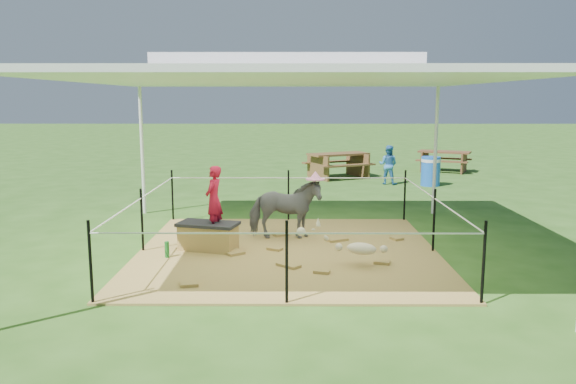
{
  "coord_description": "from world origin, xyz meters",
  "views": [
    {
      "loc": [
        0.05,
        -8.44,
        2.36
      ],
      "look_at": [
        0.0,
        0.6,
        0.85
      ],
      "focal_mm": 35.0,
      "sensor_mm": 36.0,
      "label": 1
    }
  ],
  "objects_px": {
    "foal": "(361,246)",
    "straw_bale": "(208,237)",
    "distant_person": "(388,165)",
    "pony": "(285,209)",
    "green_bottle": "(167,249)",
    "picnic_table_near": "(338,165)",
    "picnic_table_far": "(444,161)",
    "woman": "(214,193)",
    "trash_barrel": "(431,171)"
  },
  "relations": [
    {
      "from": "pony",
      "to": "trash_barrel",
      "type": "bearing_deg",
      "value": -34.91
    },
    {
      "from": "pony",
      "to": "picnic_table_near",
      "type": "height_order",
      "value": "pony"
    },
    {
      "from": "green_bottle",
      "to": "distant_person",
      "type": "relative_size",
      "value": 0.22
    },
    {
      "from": "foal",
      "to": "green_bottle",
      "type": "bearing_deg",
      "value": -168.98
    },
    {
      "from": "distant_person",
      "to": "pony",
      "type": "bearing_deg",
      "value": 90.21
    },
    {
      "from": "picnic_table_far",
      "to": "picnic_table_near",
      "type": "bearing_deg",
      "value": -133.65
    },
    {
      "from": "green_bottle",
      "to": "picnic_table_far",
      "type": "height_order",
      "value": "picnic_table_far"
    },
    {
      "from": "woman",
      "to": "pony",
      "type": "bearing_deg",
      "value": 137.52
    },
    {
      "from": "straw_bale",
      "to": "foal",
      "type": "distance_m",
      "value": 2.44
    },
    {
      "from": "pony",
      "to": "trash_barrel",
      "type": "xyz_separation_m",
      "value": [
        3.92,
        6.03,
        -0.14
      ]
    },
    {
      "from": "foal",
      "to": "straw_bale",
      "type": "bearing_deg",
      "value": 178.59
    },
    {
      "from": "woman",
      "to": "trash_barrel",
      "type": "xyz_separation_m",
      "value": [
        5.01,
        6.72,
        -0.53
      ]
    },
    {
      "from": "foal",
      "to": "picnic_table_far",
      "type": "bearing_deg",
      "value": 88.65
    },
    {
      "from": "green_bottle",
      "to": "foal",
      "type": "relative_size",
      "value": 0.23
    },
    {
      "from": "green_bottle",
      "to": "trash_barrel",
      "type": "xyz_separation_m",
      "value": [
        5.66,
        7.17,
        0.25
      ]
    },
    {
      "from": "pony",
      "to": "foal",
      "type": "relative_size",
      "value": 1.18
    },
    {
      "from": "green_bottle",
      "to": "woman",
      "type": "bearing_deg",
      "value": 34.7
    },
    {
      "from": "trash_barrel",
      "to": "picnic_table_near",
      "type": "height_order",
      "value": "trash_barrel"
    },
    {
      "from": "green_bottle",
      "to": "foal",
      "type": "height_order",
      "value": "foal"
    },
    {
      "from": "straw_bale",
      "to": "pony",
      "type": "xyz_separation_m",
      "value": [
        1.19,
        0.69,
        0.32
      ]
    },
    {
      "from": "pony",
      "to": "trash_barrel",
      "type": "distance_m",
      "value": 7.19
    },
    {
      "from": "woman",
      "to": "trash_barrel",
      "type": "bearing_deg",
      "value": 158.59
    },
    {
      "from": "foal",
      "to": "picnic_table_far",
      "type": "distance_m",
      "value": 11.33
    },
    {
      "from": "pony",
      "to": "picnic_table_near",
      "type": "xyz_separation_m",
      "value": [
        1.52,
        7.59,
        -0.16
      ]
    },
    {
      "from": "pony",
      "to": "green_bottle",
      "type": "bearing_deg",
      "value": 121.27
    },
    {
      "from": "woman",
      "to": "trash_barrel",
      "type": "distance_m",
      "value": 8.39
    },
    {
      "from": "pony",
      "to": "trash_barrel",
      "type": "height_order",
      "value": "pony"
    },
    {
      "from": "trash_barrel",
      "to": "picnic_table_near",
      "type": "xyz_separation_m",
      "value": [
        -2.39,
        1.56,
        -0.03
      ]
    },
    {
      "from": "woman",
      "to": "distant_person",
      "type": "distance_m",
      "value": 7.99
    },
    {
      "from": "woman",
      "to": "green_bottle",
      "type": "relative_size",
      "value": 4.32
    },
    {
      "from": "woman",
      "to": "foal",
      "type": "bearing_deg",
      "value": 83.65
    },
    {
      "from": "pony",
      "to": "picnic_table_near",
      "type": "relative_size",
      "value": 0.67
    },
    {
      "from": "pony",
      "to": "woman",
      "type": "bearing_deg",
      "value": 120.33
    },
    {
      "from": "woman",
      "to": "picnic_table_far",
      "type": "distance_m",
      "value": 11.55
    },
    {
      "from": "pony",
      "to": "picnic_table_far",
      "type": "bearing_deg",
      "value": -31.3
    },
    {
      "from": "green_bottle",
      "to": "picnic_table_far",
      "type": "bearing_deg",
      "value": 56.13
    },
    {
      "from": "picnic_table_far",
      "to": "trash_barrel",
      "type": "bearing_deg",
      "value": -87.23
    },
    {
      "from": "distant_person",
      "to": "foal",
      "type": "bearing_deg",
      "value": 101.92
    },
    {
      "from": "picnic_table_near",
      "to": "distant_person",
      "type": "height_order",
      "value": "distant_person"
    },
    {
      "from": "picnic_table_far",
      "to": "green_bottle",
      "type": "bearing_deg",
      "value": -99.73
    },
    {
      "from": "green_bottle",
      "to": "foal",
      "type": "xyz_separation_m",
      "value": [
        2.83,
        -0.41,
        0.16
      ]
    },
    {
      "from": "distant_person",
      "to": "woman",
      "type": "bearing_deg",
      "value": 85.07
    },
    {
      "from": "straw_bale",
      "to": "woman",
      "type": "xyz_separation_m",
      "value": [
        0.1,
        0.0,
        0.71
      ]
    },
    {
      "from": "woman",
      "to": "trash_barrel",
      "type": "relative_size",
      "value": 1.29
    },
    {
      "from": "straw_bale",
      "to": "foal",
      "type": "height_order",
      "value": "foal"
    },
    {
      "from": "picnic_table_near",
      "to": "picnic_table_far",
      "type": "height_order",
      "value": "picnic_table_near"
    },
    {
      "from": "pony",
      "to": "distant_person",
      "type": "relative_size",
      "value": 1.1
    },
    {
      "from": "woman",
      "to": "picnic_table_far",
      "type": "height_order",
      "value": "woman"
    },
    {
      "from": "trash_barrel",
      "to": "distant_person",
      "type": "bearing_deg",
      "value": 167.01
    },
    {
      "from": "woman",
      "to": "pony",
      "type": "xyz_separation_m",
      "value": [
        1.09,
        0.69,
        -0.39
      ]
    }
  ]
}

